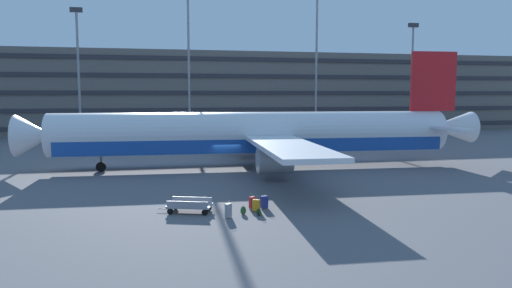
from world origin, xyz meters
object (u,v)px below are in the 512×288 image
airliner (259,135)px  suitcase_upright (228,210)px  suitcase_purple (256,205)px  suitcase_red (252,202)px  backpack_navy (243,211)px  baggage_cart (190,206)px  backpack_large (259,212)px  suitcase_small (264,202)px

airliner → suitcase_upright: (-5.75, -17.80, -2.75)m
suitcase_purple → suitcase_red: bearing=95.0°
suitcase_purple → backpack_navy: suitcase_purple is taller
baggage_cart → airliner: bearing=64.0°
backpack_large → backpack_navy: bearing=154.7°
suitcase_purple → backpack_navy: size_ratio=1.83×
airliner → baggage_cart: 18.10m
suitcase_small → backpack_navy: (-1.56, -1.26, -0.18)m
suitcase_small → suitcase_red: suitcase_small is taller
airliner → suitcase_red: (-3.97, -15.89, -2.80)m
backpack_navy → suitcase_upright: bearing=-151.2°
airliner → baggage_cart: bearing=-116.0°
airliner → baggage_cart: airliner is taller
backpack_navy → suitcase_purple: bearing=29.8°
suitcase_red → suitcase_small: bearing=-8.8°
suitcase_small → baggage_cart: suitcase_small is taller
suitcase_upright → backpack_large: 1.86m
suitcase_small → suitcase_purple: bearing=-131.7°
suitcase_small → backpack_large: bearing=-112.2°
suitcase_small → backpack_large: (-0.68, -1.68, -0.22)m
suitcase_upright → suitcase_red: suitcase_upright is taller
suitcase_purple → backpack_large: suitcase_purple is taller
suitcase_purple → suitcase_upright: bearing=-150.7°
backpack_large → baggage_cart: (-3.93, 1.60, 0.22)m
suitcase_small → backpack_large: suitcase_small is taller
suitcase_purple → backpack_navy: 1.04m
backpack_navy → suitcase_red: bearing=59.3°
suitcase_small → baggage_cart: 4.61m
backpack_large → suitcase_red: bearing=91.9°
suitcase_small → backpack_navy: 2.02m
backpack_navy → baggage_cart: baggage_cart is taller
backpack_large → suitcase_small: bearing=67.8°
suitcase_upright → suitcase_small: size_ratio=1.12×
suitcase_red → backpack_large: bearing=-88.1°
suitcase_red → backpack_large: size_ratio=1.90×
suitcase_purple → suitcase_red: size_ratio=1.10×
suitcase_purple → baggage_cart: 4.00m
suitcase_small → backpack_navy: suitcase_small is taller
suitcase_red → baggage_cart: size_ratio=0.27×
backpack_navy → airliner: bearing=74.5°
suitcase_small → airliner: bearing=78.6°
airliner → suitcase_purple: bearing=-103.1°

